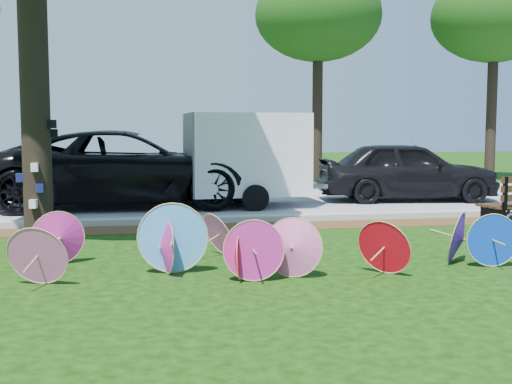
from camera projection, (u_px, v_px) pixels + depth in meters
ground at (243, 286)px, 7.43m from camera, size 90.00×90.00×0.00m
mulch_strip at (206, 228)px, 11.85m from camera, size 90.00×1.00×0.01m
curb at (203, 220)px, 12.53m from camera, size 90.00×0.30×0.12m
street at (189, 200)px, 16.60m from camera, size 90.00×8.00×0.01m
parasol_pile at (224, 244)px, 8.06m from camera, size 7.61×2.25×0.91m
black_van at (128, 169)px, 15.17m from camera, size 6.50×3.04×1.80m
dark_pickup at (407, 171)px, 16.44m from camera, size 4.70×2.31×1.54m
cargo_trailer at (247, 154)px, 15.07m from camera, size 2.82×1.89×2.50m
person_left at (510, 202)px, 11.57m from camera, size 0.40×0.28×1.03m
bg_trees at (257, 13)px, 21.59m from camera, size 23.30×5.35×7.40m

